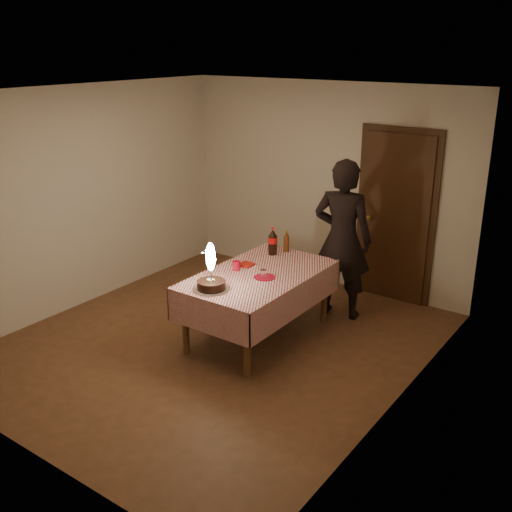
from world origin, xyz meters
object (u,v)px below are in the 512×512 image
(red_plate, at_px, (265,277))
(clear_cup, at_px, (263,274))
(birthday_cake, at_px, (211,278))
(amber_bottle_left, at_px, (286,242))
(photographer, at_px, (342,239))
(red_cup, at_px, (236,266))
(cola_bottle, at_px, (273,242))
(dining_table, at_px, (259,282))

(red_plate, distance_m, clear_cup, 0.04)
(birthday_cake, bearing_deg, amber_bottle_left, 90.63)
(red_plate, xyz_separation_m, photographer, (0.32, 1.09, 0.18))
(red_cup, height_order, photographer, photographer)
(red_plate, xyz_separation_m, clear_cup, (-0.00, -0.02, 0.04))
(red_cup, xyz_separation_m, clear_cup, (0.37, -0.02, -0.01))
(clear_cup, bearing_deg, red_cup, 177.12)
(birthday_cake, bearing_deg, clear_cup, 65.67)
(red_cup, bearing_deg, red_plate, -0.20)
(birthday_cake, relative_size, clear_cup, 5.39)
(cola_bottle, bearing_deg, red_plate, -62.47)
(red_plate, distance_m, cola_bottle, 0.74)
(red_cup, distance_m, clear_cup, 0.37)
(birthday_cake, xyz_separation_m, red_plate, (0.25, 0.56, -0.11))
(clear_cup, relative_size, cola_bottle, 0.28)
(birthday_cake, distance_m, cola_bottle, 1.21)
(red_plate, height_order, photographer, photographer)
(red_cup, height_order, clear_cup, red_cup)
(dining_table, distance_m, photographer, 1.15)
(clear_cup, height_order, amber_bottle_left, amber_bottle_left)
(dining_table, relative_size, photographer, 0.93)
(birthday_cake, relative_size, amber_bottle_left, 1.90)
(birthday_cake, bearing_deg, photographer, 70.99)
(cola_bottle, relative_size, photographer, 0.17)
(amber_bottle_left, bearing_deg, birthday_cake, -89.37)
(clear_cup, relative_size, photographer, 0.05)
(red_plate, relative_size, photographer, 0.12)
(cola_bottle, bearing_deg, photographer, 34.07)
(red_plate, relative_size, red_cup, 2.20)
(birthday_cake, height_order, clear_cup, birthday_cake)
(cola_bottle, height_order, amber_bottle_left, cola_bottle)
(red_cup, bearing_deg, dining_table, 14.14)
(red_cup, bearing_deg, clear_cup, -2.88)
(red_cup, bearing_deg, photographer, 57.66)
(red_cup, relative_size, clear_cup, 1.11)
(red_plate, relative_size, clear_cup, 2.44)
(birthday_cake, height_order, cola_bottle, birthday_cake)
(amber_bottle_left, xyz_separation_m, photographer, (0.58, 0.26, 0.07))
(birthday_cake, xyz_separation_m, clear_cup, (0.25, 0.54, -0.07))
(clear_cup, xyz_separation_m, amber_bottle_left, (-0.26, 0.84, 0.07))
(birthday_cake, height_order, red_cup, birthday_cake)
(red_plate, relative_size, cola_bottle, 0.69)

